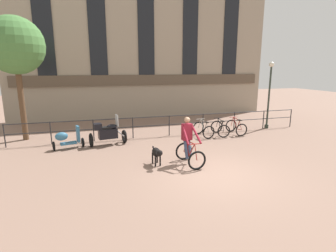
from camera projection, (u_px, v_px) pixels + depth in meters
ground_plane at (213, 173)px, 8.69m from camera, size 60.00×60.00×0.00m
canal_railing at (169, 122)px, 13.41m from camera, size 15.05×0.05×1.05m
building_facade at (145, 44)px, 17.89m from camera, size 18.00×0.72×10.10m
cyclist_with_bike at (189, 143)px, 9.46m from camera, size 0.77×1.22×1.70m
dog at (157, 153)px, 9.33m from camera, size 0.32×0.95×0.66m
parked_motorcycle at (108, 133)px, 11.78m from camera, size 1.70×0.86×1.35m
parked_bicycle_near_lamp at (203, 130)px, 13.31m from camera, size 0.77×1.17×0.86m
parked_bicycle_mid_left at (220, 128)px, 13.56m from camera, size 0.78×1.18×0.86m
parked_bicycle_mid_right at (236, 127)px, 13.82m from camera, size 0.66×1.11×0.86m
parked_scooter at (67, 138)px, 11.25m from camera, size 1.34×0.71×0.96m
street_lamp at (269, 91)px, 14.76m from camera, size 0.28×0.28×3.75m
tree_canalside_left at (15, 46)px, 11.85m from camera, size 2.60×2.60×5.72m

